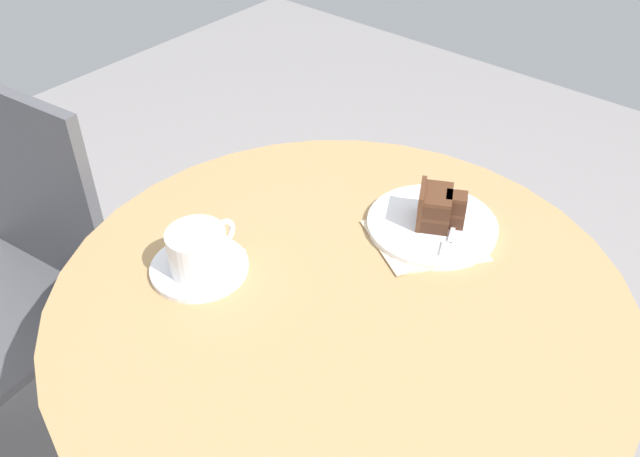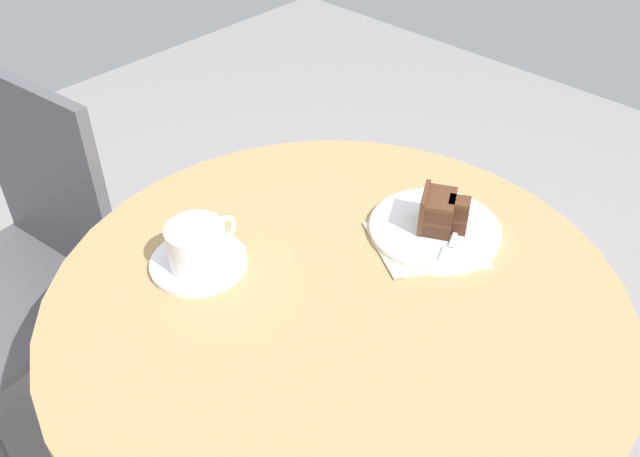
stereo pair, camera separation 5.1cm
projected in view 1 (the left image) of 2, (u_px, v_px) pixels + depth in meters
cafe_table at (340, 341)px, 1.07m from camera, size 0.87×0.87×0.68m
saucer at (199, 267)px, 1.04m from camera, size 0.15×0.15×0.01m
coffee_cup at (198, 249)px, 1.02m from camera, size 0.12×0.09×0.07m
teaspoon at (224, 249)px, 1.07m from camera, size 0.05×0.09×0.00m
cake_plate at (432, 225)px, 1.12m from camera, size 0.22×0.22×0.01m
cake_slice at (437, 207)px, 1.10m from camera, size 0.09×0.09×0.07m
fork at (451, 237)px, 1.09m from camera, size 0.13×0.07×0.00m
napkin at (424, 237)px, 1.10m from camera, size 0.22×0.22×0.00m
cafe_chair at (13, 265)px, 1.33m from camera, size 0.42×0.42×0.84m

